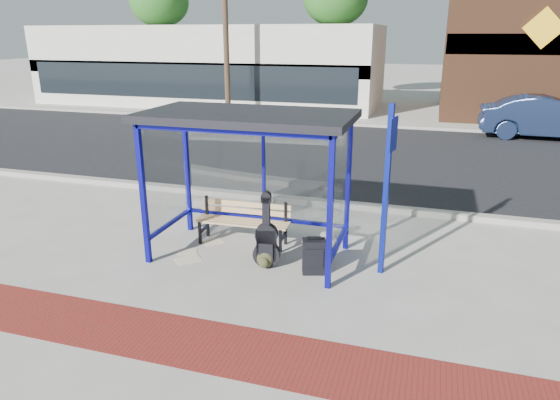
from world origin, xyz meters
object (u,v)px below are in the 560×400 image
(suitcase, at_px, (314,257))
(bench, at_px, (243,219))
(backpack, at_px, (265,258))
(parked_car, at_px, (548,118))
(guitar_bag, at_px, (267,242))

(suitcase, bearing_deg, bench, 133.86)
(bench, relative_size, backpack, 4.81)
(parked_car, bearing_deg, suitcase, 157.78)
(guitar_bag, bearing_deg, suitcase, -8.68)
(bench, bearing_deg, parked_car, 57.67)
(guitar_bag, relative_size, backpack, 3.41)
(bench, bearing_deg, guitar_bag, -51.23)
(bench, relative_size, parked_car, 0.37)
(suitcase, bearing_deg, backpack, 164.96)
(bench, xyz_separation_m, parked_car, (6.95, 12.03, 0.30))
(bench, xyz_separation_m, suitcase, (1.48, -0.81, -0.16))
(backpack, relative_size, parked_car, 0.08)
(suitcase, height_order, parked_car, parked_car)
(suitcase, bearing_deg, guitar_bag, 162.23)
(guitar_bag, xyz_separation_m, parked_car, (6.25, 12.84, 0.31))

